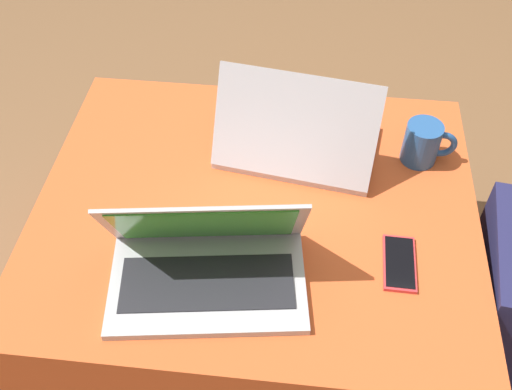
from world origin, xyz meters
name	(u,v)px	position (x,y,z in m)	size (l,w,h in m)	color
ground_plane	(256,301)	(0.00, 0.00, 0.00)	(14.00, 14.00, 0.00)	brown
ottoman	(256,257)	(0.00, 0.00, 0.20)	(0.94, 0.79, 0.39)	maroon
laptop_near	(207,263)	(-0.07, -0.20, 0.43)	(0.40, 0.28, 0.22)	#B7B7BC
laptop_far	(297,139)	(0.08, 0.16, 0.44)	(0.38, 0.28, 0.22)	#B7B7BC
cell_phone	(399,263)	(0.30, -0.13, 0.39)	(0.07, 0.13, 0.01)	red
backpack	(510,303)	(0.58, -0.06, 0.19)	(0.23, 0.34, 0.47)	#23234C
coffee_mug	(423,143)	(0.36, 0.18, 0.44)	(0.12, 0.08, 0.10)	#285693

